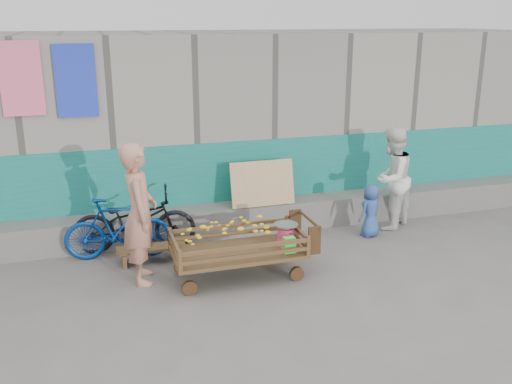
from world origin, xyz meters
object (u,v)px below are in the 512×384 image
object	(u,v)px
bench	(152,251)
vendor_man	(140,214)
banana_cart	(235,240)
child	(371,211)
woman	(391,178)
bicycle_blue	(118,228)
bicycle_dark	(134,221)

from	to	relation	value
bench	vendor_man	xyz separation A→B (m)	(-0.17, -0.52, 0.73)
banana_cart	bench	xyz separation A→B (m)	(-0.98, 0.80, -0.36)
vendor_man	child	bearing A→B (deg)	-76.68
bench	woman	distance (m)	3.88
bench	vendor_man	world-z (taller)	vendor_man
vendor_man	bicycle_blue	xyz separation A→B (m)	(-0.24, 0.80, -0.46)
vendor_man	woman	bearing A→B (deg)	-74.00
woman	child	xyz separation A→B (m)	(-0.48, -0.27, -0.40)
bicycle_dark	child	bearing A→B (deg)	-90.56
vendor_man	woman	xyz separation A→B (m)	(3.99, 0.81, -0.09)
vendor_man	child	size ratio (longest dim) A/B	2.20
bench	vendor_man	size ratio (longest dim) A/B	0.52
woman	vendor_man	bearing A→B (deg)	-23.03
banana_cart	bicycle_dark	xyz separation A→B (m)	(-1.15, 1.29, -0.07)
vendor_man	child	distance (m)	3.59
child	bicycle_dark	bearing A→B (deg)	-29.95
bicycle_dark	bench	bearing A→B (deg)	-153.54
vendor_man	banana_cart	bearing A→B (deg)	-99.35
woman	bicycle_blue	distance (m)	4.25
banana_cart	woman	bearing A→B (deg)	21.17
banana_cart	child	bearing A→B (deg)	19.40
bench	child	xyz separation A→B (m)	(3.34, 0.03, 0.24)
bicycle_blue	child	bearing A→B (deg)	-86.59
vendor_man	bicycle_dark	distance (m)	1.10
bicycle_blue	vendor_man	bearing A→B (deg)	-155.91
vendor_man	bicycle_blue	bearing A→B (deg)	21.27
banana_cart	vendor_man	world-z (taller)	vendor_man
child	bicycle_blue	size ratio (longest dim) A/B	0.56
banana_cart	bicycle_blue	distance (m)	1.77
bicycle_dark	vendor_man	bearing A→B (deg)	-173.17
banana_cart	vendor_man	distance (m)	1.25
vendor_man	woman	distance (m)	4.07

